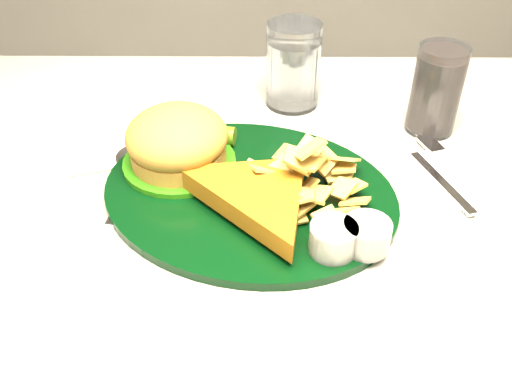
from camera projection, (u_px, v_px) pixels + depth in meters
table at (248, 382)px, 0.91m from camera, size 1.20×0.80×0.75m
dinner_plate at (249, 170)px, 0.66m from camera, size 0.44×0.40×0.08m
water_glass at (293, 65)px, 0.83m from camera, size 0.09×0.09×0.12m
cola_glass at (436, 90)px, 0.77m from camera, size 0.08×0.08×0.12m
fork_napkin at (439, 177)px, 0.71m from camera, size 0.18×0.20×0.01m
spoon at (127, 192)px, 0.68m from camera, size 0.07×0.16×0.01m
wrapped_straw at (158, 159)px, 0.74m from camera, size 0.23×0.14×0.01m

